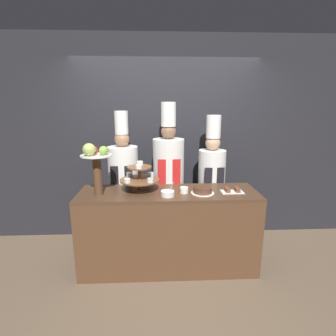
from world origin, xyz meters
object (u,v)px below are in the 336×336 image
serving_bowl_near (168,193)px  chef_center_left (168,173)px  cake_round (203,190)px  chef_center_right (211,178)px  tiered_stand (140,177)px  fruit_pedestal (96,162)px  chef_left (124,178)px  cup_white (184,190)px  cake_square_tray (232,191)px

serving_bowl_near → chef_center_left: bearing=86.5°
cake_round → chef_center_right: size_ratio=0.15×
tiered_stand → fruit_pedestal: bearing=-165.2°
chef_left → chef_center_right: (1.15, 0.00, -0.01)m
serving_bowl_near → chef_center_left: size_ratio=0.08×
chef_left → cake_round: bearing=-31.1°
tiered_stand → chef_left: chef_left is taller
chef_left → fruit_pedestal: bearing=-110.8°
cake_round → chef_left: size_ratio=0.14×
chef_center_left → chef_center_right: size_ratio=1.09×
cake_round → chef_left: 1.09m
chef_center_left → tiered_stand: bearing=-128.0°
cup_white → chef_center_right: bearing=52.2°
tiered_stand → chef_center_left: (0.35, 0.44, -0.07)m
cake_round → chef_center_right: 0.60m
fruit_pedestal → chef_center_left: 1.01m
tiered_stand → chef_center_right: (0.91, 0.44, -0.14)m
cup_white → chef_left: 0.91m
cup_white → serving_bowl_near: bearing=-153.2°
tiered_stand → cake_round: 0.72m
cake_round → cup_white: size_ratio=2.80×
serving_bowl_near → chef_center_right: (0.61, 0.64, -0.01)m
cake_square_tray → chef_left: chef_left is taller
fruit_pedestal → cake_square_tray: 1.53m
cake_round → chef_center_right: chef_center_right is taller
fruit_pedestal → chef_left: chef_left is taller
cup_white → tiered_stand: bearing=168.6°
cup_white → chef_left: chef_left is taller
cup_white → chef_center_right: (0.42, 0.54, -0.02)m
chef_center_right → cake_round: bearing=-111.1°
chef_left → chef_center_left: bearing=-0.0°
tiered_stand → cake_square_tray: size_ratio=1.80×
serving_bowl_near → tiered_stand: bearing=147.7°
cake_square_tray → chef_center_right: bearing=102.7°
cake_round → chef_left: bearing=148.9°
serving_bowl_near → chef_left: size_ratio=0.09×
fruit_pedestal → chef_center_right: bearing=22.4°
cake_round → cup_white: 0.20m
serving_bowl_near → chef_center_left: 0.64m
cake_square_tray → chef_left: (-1.27, 0.54, 0.01)m
cake_square_tray → chef_center_right: chef_center_right is taller
fruit_pedestal → tiered_stand: bearing=14.8°
cake_square_tray → chef_center_right: size_ratio=0.14×
cup_white → serving_bowl_near: serving_bowl_near is taller
fruit_pedestal → chef_center_left: chef_center_left is taller
chef_center_left → cup_white: bearing=-74.8°
cake_round → cup_white: cake_round is taller
cup_white → chef_center_left: size_ratio=0.05×
tiered_stand → cup_white: (0.49, -0.10, -0.13)m
cup_white → cake_square_tray: bearing=0.4°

